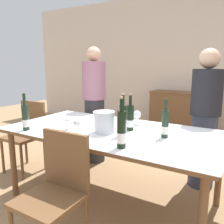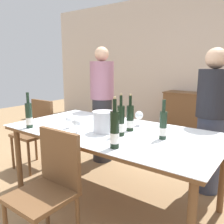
# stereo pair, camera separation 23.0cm
# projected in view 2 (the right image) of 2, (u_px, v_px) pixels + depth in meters

# --- Properties ---
(ground_plane) EXTENTS (12.00, 12.00, 0.00)m
(ground_plane) POSITION_uv_depth(u_px,v_px,m) (112.00, 199.00, 2.49)
(ground_plane) COLOR #A37F56
(back_wall) EXTENTS (8.00, 0.10, 2.80)m
(back_wall) POSITION_uv_depth(u_px,v_px,m) (205.00, 64.00, 4.60)
(back_wall) COLOR beige
(back_wall) RESTS_ON ground_plane
(sideboard_cabinet) EXTENTS (1.26, 0.46, 0.86)m
(sideboard_cabinet) POSITION_uv_depth(u_px,v_px,m) (197.00, 115.00, 4.56)
(sideboard_cabinet) COLOR brown
(sideboard_cabinet) RESTS_ON ground_plane
(dining_table) EXTENTS (2.10, 1.08, 0.76)m
(dining_table) POSITION_uv_depth(u_px,v_px,m) (112.00, 136.00, 2.35)
(dining_table) COLOR brown
(dining_table) RESTS_ON ground_plane
(ice_bucket) EXTENTS (0.21, 0.21, 0.20)m
(ice_bucket) POSITION_uv_depth(u_px,v_px,m) (103.00, 121.00, 2.24)
(ice_bucket) COLOR silver
(ice_bucket) RESTS_ON dining_table
(wine_bottle_0) EXTENTS (0.07, 0.07, 0.36)m
(wine_bottle_0) POSITION_uv_depth(u_px,v_px,m) (130.00, 118.00, 2.29)
(wine_bottle_0) COLOR black
(wine_bottle_0) RESTS_ON dining_table
(wine_bottle_1) EXTENTS (0.07, 0.07, 0.39)m
(wine_bottle_1) POSITION_uv_depth(u_px,v_px,m) (121.00, 121.00, 2.12)
(wine_bottle_1) COLOR black
(wine_bottle_1) RESTS_ON dining_table
(wine_bottle_2) EXTENTS (0.06, 0.06, 0.34)m
(wine_bottle_2) POSITION_uv_depth(u_px,v_px,m) (163.00, 125.00, 2.03)
(wine_bottle_2) COLOR #1E3323
(wine_bottle_2) RESTS_ON dining_table
(wine_bottle_3) EXTENTS (0.07, 0.07, 0.36)m
(wine_bottle_3) POSITION_uv_depth(u_px,v_px,m) (29.00, 116.00, 2.39)
(wine_bottle_3) COLOR #1E3323
(wine_bottle_3) RESTS_ON dining_table
(wine_bottle_4) EXTENTS (0.07, 0.07, 0.40)m
(wine_bottle_4) POSITION_uv_depth(u_px,v_px,m) (115.00, 130.00, 1.80)
(wine_bottle_4) COLOR black
(wine_bottle_4) RESTS_ON dining_table
(wine_glass_0) EXTENTS (0.09, 0.09, 0.14)m
(wine_glass_0) POSITION_uv_depth(u_px,v_px,m) (101.00, 116.00, 2.54)
(wine_glass_0) COLOR white
(wine_glass_0) RESTS_ON dining_table
(wine_glass_1) EXTENTS (0.09, 0.09, 0.16)m
(wine_glass_1) POSITION_uv_depth(u_px,v_px,m) (139.00, 115.00, 2.48)
(wine_glass_1) COLOR white
(wine_glass_1) RESTS_ON dining_table
(wine_glass_2) EXTENTS (0.08, 0.08, 0.14)m
(wine_glass_2) POSITION_uv_depth(u_px,v_px,m) (76.00, 123.00, 2.21)
(wine_glass_2) COLOR white
(wine_glass_2) RESTS_ON dining_table
(wine_glass_3) EXTENTS (0.07, 0.07, 0.12)m
(wine_glass_3) POSITION_uv_depth(u_px,v_px,m) (69.00, 120.00, 2.38)
(wine_glass_3) COLOR white
(wine_glass_3) RESTS_ON dining_table
(wine_glass_4) EXTENTS (0.08, 0.08, 0.13)m
(wine_glass_4) POSITION_uv_depth(u_px,v_px,m) (111.00, 115.00, 2.62)
(wine_glass_4) COLOR white
(wine_glass_4) RESTS_ON dining_table
(chair_left_end) EXTENTS (0.42, 0.42, 0.91)m
(chair_left_end) POSITION_uv_depth(u_px,v_px,m) (37.00, 128.00, 3.23)
(chair_left_end) COLOR brown
(chair_left_end) RESTS_ON ground_plane
(chair_near_front) EXTENTS (0.42, 0.42, 0.90)m
(chair_near_front) POSITION_uv_depth(u_px,v_px,m) (50.00, 182.00, 1.78)
(chair_near_front) COLOR brown
(chair_near_front) RESTS_ON ground_plane
(person_host) EXTENTS (0.33, 0.33, 1.63)m
(person_host) POSITION_uv_depth(u_px,v_px,m) (102.00, 106.00, 3.37)
(person_host) COLOR #2D2D33
(person_host) RESTS_ON ground_plane
(person_guest_left) EXTENTS (0.33, 0.33, 1.56)m
(person_guest_left) POSITION_uv_depth(u_px,v_px,m) (211.00, 122.00, 2.53)
(person_guest_left) COLOR #383F56
(person_guest_left) RESTS_ON ground_plane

